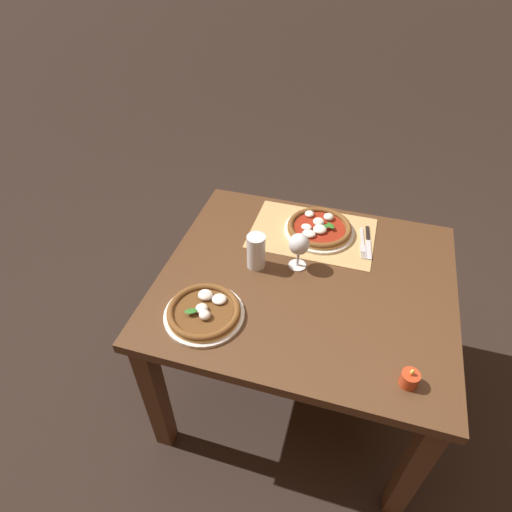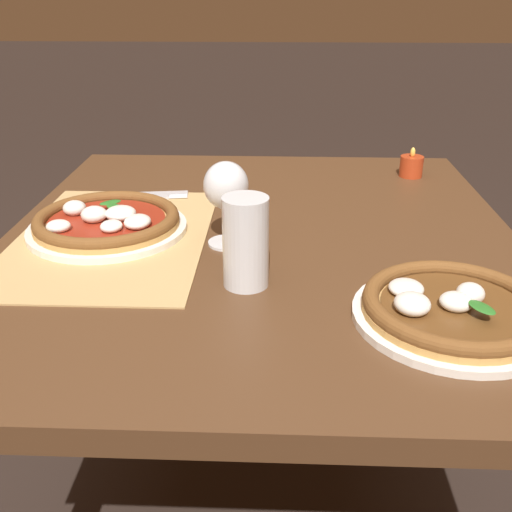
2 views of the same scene
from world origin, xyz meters
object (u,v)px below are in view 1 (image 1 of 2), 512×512
Objects in this scene: pint_glass at (256,252)px; votive_candle at (409,379)px; fork at (363,243)px; wine_glass at (299,245)px; pizza_far at (204,312)px; knife at (368,242)px; pizza_near at (319,228)px.

votive_candle is at bearing 147.72° from pint_glass.
wine_glass is at bearing 41.63° from fork.
pizza_far is 0.43m from wine_glass.
wine_glass reaches higher than pizza_far.
pint_glass is 0.72× the size of fork.
wine_glass reaches higher than fork.
knife is at bearing -139.45° from wine_glass.
fork is (-0.39, -0.25, -0.06)m from pint_glass.
wine_glass is 0.33m from fork.
pint_glass reaches higher than pizza_far.
pizza_far is (0.30, 0.57, -0.00)m from pizza_near.
knife is (-0.21, 0.01, -0.02)m from pizza_near.
votive_candle is at bearing 105.74° from knife.
knife is (-0.41, -0.26, -0.06)m from pint_glass.
votive_candle is at bearing 107.85° from fork.
pizza_near is 0.21m from knife.
pizza_far is at bearing 62.35° from pizza_near.
pizza_far is 0.69m from votive_candle.
pizza_far is at bearing 48.17° from fork.
votive_candle is (-0.20, 0.62, 0.02)m from fork.
pizza_near is 2.07× the size of pint_glass.
wine_glass reaches higher than pizza_near.
pizza_near is 4.16× the size of votive_candle.
pizza_far is 1.82× the size of wine_glass.
pint_glass is 0.67× the size of knife.
votive_candle is (-0.69, 0.08, 0.00)m from pizza_far.
pint_glass is at bearing -32.28° from votive_candle.
wine_glass is 1.07× the size of pint_glass.
fork is (-0.23, -0.21, -0.10)m from wine_glass.
pizza_far reaches higher than fork.
wine_glass is 0.17m from pint_glass.
pizza_far is 3.92× the size of votive_candle.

